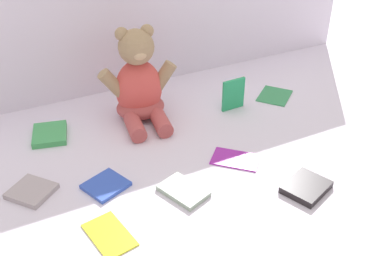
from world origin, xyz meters
name	(u,v)px	position (x,y,z in m)	size (l,w,h in m)	color
ground_plane	(182,139)	(0.00, 0.00, 0.00)	(3.20, 3.20, 0.00)	silver
backdrop_drape	(128,5)	(0.00, 0.40, 0.28)	(1.74, 0.03, 0.57)	silver
teddy_bear	(139,86)	(-0.06, 0.17, 0.11)	(0.24, 0.23, 0.29)	#D84C47
book_case_0	(183,191)	(-0.10, -0.22, 0.01)	(0.08, 0.12, 0.01)	#91A490
book_case_1	(275,95)	(0.39, 0.09, 0.00)	(0.10, 0.12, 0.01)	#338A51
book_case_2	(235,159)	(0.09, -0.16, 0.00)	(0.08, 0.13, 0.01)	purple
book_case_3	(306,187)	(0.18, -0.34, 0.01)	(0.09, 0.11, 0.02)	black
book_case_4	(50,134)	(-0.34, 0.18, 0.01)	(0.09, 0.12, 0.02)	#3E9E54
book_case_5	(106,185)	(-0.26, -0.11, 0.01)	(0.09, 0.10, 0.01)	blue
book_case_6	(233,94)	(0.22, 0.09, 0.05)	(0.08, 0.01, 0.10)	#26A161
book_case_7	(109,234)	(-0.31, -0.27, 0.00)	(0.08, 0.13, 0.01)	yellow
book_case_8	(32,191)	(-0.43, -0.05, 0.01)	(0.10, 0.09, 0.01)	#A5989C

